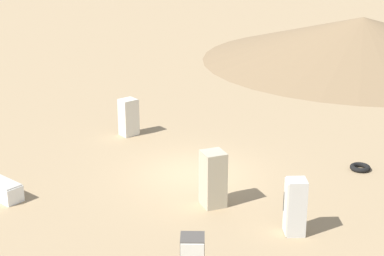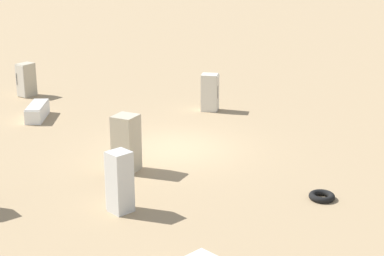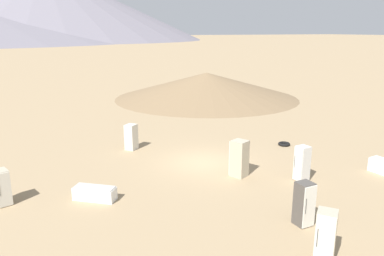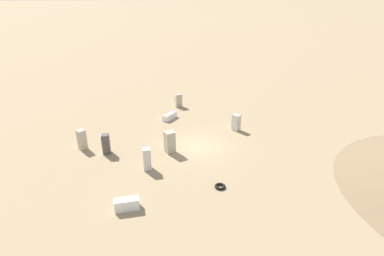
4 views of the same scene
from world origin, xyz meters
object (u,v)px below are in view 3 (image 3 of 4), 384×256
discarded_fridge_1 (304,204)px  discarded_fridge_4 (131,137)px  discarded_fridge_0 (325,237)px  discarded_fridge_7 (302,164)px  discarded_fridge_6 (239,158)px  discarded_fridge_2 (95,193)px  scrap_tire (284,144)px  discarded_fridge_5 (2,187)px

discarded_fridge_1 → discarded_fridge_4: size_ratio=1.08×
discarded_fridge_0 → discarded_fridge_7: bearing=-75.2°
discarded_fridge_6 → discarded_fridge_7: discarded_fridge_6 is taller
discarded_fridge_0 → discarded_fridge_2: discarded_fridge_0 is taller
discarded_fridge_2 → discarded_fridge_4: (3.46, 6.26, 0.49)m
discarded_fridge_0 → scrap_tire: bearing=-73.2°
discarded_fridge_2 → discarded_fridge_7: discarded_fridge_7 is taller
discarded_fridge_5 → discarded_fridge_7: 13.58m
discarded_fridge_0 → discarded_fridge_5: size_ratio=1.15×
discarded_fridge_2 → discarded_fridge_4: discarded_fridge_4 is taller
discarded_fridge_0 → discarded_fridge_5: 12.83m
discarded_fridge_5 → discarded_fridge_6: bearing=155.8°
discarded_fridge_4 → scrap_tire: (9.07, -3.37, -0.70)m
discarded_fridge_7 → discarded_fridge_6: bearing=48.3°
discarded_fridge_0 → discarded_fridge_7: 6.75m
discarded_fridge_2 → discarded_fridge_7: (9.59, -2.09, 0.58)m
discarded_fridge_2 → discarded_fridge_1: bearing=-91.4°
discarded_fridge_0 → discarded_fridge_2: bearing=-3.4°
discarded_fridge_6 → scrap_tire: 6.31m
discarded_fridge_6 → discarded_fridge_7: 3.05m
discarded_fridge_1 → discarded_fridge_5: discarded_fridge_1 is taller
discarded_fridge_0 → discarded_fridge_4: (-2.27, 13.89, -0.09)m
scrap_tire → discarded_fridge_0: bearing=-122.9°
discarded_fridge_0 → discarded_fridge_1: bearing=-65.7°
discarded_fridge_2 → discarded_fridge_7: bearing=-64.4°
discarded_fridge_4 → discarded_fridge_5: (-7.05, -5.07, -0.02)m
scrap_tire → discarded_fridge_4: bearing=159.6°
discarded_fridge_0 → discarded_fridge_7: size_ratio=1.00×
discarded_fridge_7 → scrap_tire: (2.93, 4.98, -0.78)m
discarded_fridge_2 → scrap_tire: bearing=-39.1°
discarded_fridge_0 → discarded_fridge_4: discarded_fridge_0 is taller
discarded_fridge_0 → discarded_fridge_6: bearing=-51.2°
discarded_fridge_7 → discarded_fridge_5: bearing=70.7°
discarded_fridge_0 → discarded_fridge_1: size_ratio=1.03×
discarded_fridge_5 → discarded_fridge_2: bearing=145.2°
discarded_fridge_0 → scrap_tire: 12.55m
discarded_fridge_1 → discarded_fridge_7: (2.86, 3.42, 0.03)m
discarded_fridge_0 → discarded_fridge_6: discarded_fridge_6 is taller
discarded_fridge_1 → discarded_fridge_7: 4.46m
discarded_fridge_6 → discarded_fridge_7: bearing=-61.5°
discarded_fridge_4 → discarded_fridge_6: discarded_fridge_6 is taller
discarded_fridge_1 → discarded_fridge_5: (-10.32, 6.71, -0.08)m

